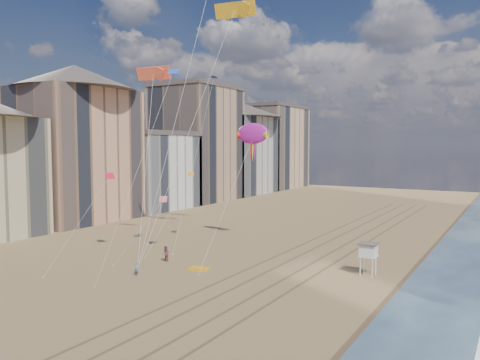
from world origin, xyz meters
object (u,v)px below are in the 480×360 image
(grounded_kite, at_px, (198,269))
(show_kite, at_px, (253,134))
(lifeguard_stand, at_px, (368,250))
(kite_flyer_a, at_px, (137,269))
(kite_flyer_b, at_px, (166,254))

(grounded_kite, bearing_deg, show_kite, 89.23)
(lifeguard_stand, relative_size, grounded_kite, 1.66)
(grounded_kite, distance_m, show_kite, 21.63)
(lifeguard_stand, bearing_deg, show_kite, 157.37)
(show_kite, bearing_deg, lifeguard_stand, -22.63)
(grounded_kite, relative_size, show_kite, 0.09)
(lifeguard_stand, height_order, show_kite, show_kite)
(kite_flyer_a, bearing_deg, grounded_kite, 35.45)
(grounded_kite, xyz_separation_m, show_kite, (-1.67, 15.18, 15.32))
(lifeguard_stand, relative_size, show_kite, 0.16)
(show_kite, height_order, kite_flyer_b, show_kite)
(lifeguard_stand, xyz_separation_m, kite_flyer_a, (-20.86, -12.98, -1.92))
(show_kite, relative_size, kite_flyer_a, 14.51)
(lifeguard_stand, bearing_deg, kite_flyer_a, -148.12)
(grounded_kite, xyz_separation_m, kite_flyer_b, (-5.47, 0.95, 0.83))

